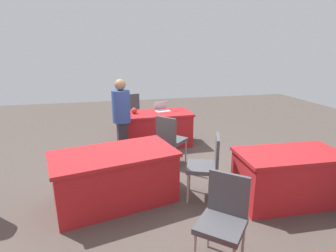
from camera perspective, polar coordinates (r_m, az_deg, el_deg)
name	(u,v)px	position (r m, az deg, el deg)	size (l,w,h in m)	color
ground_plane	(164,178)	(4.74, -0.74, -10.82)	(14.40, 14.40, 0.00)	#4C423D
table_foreground	(157,129)	(6.18, -2.31, -0.53)	(1.53, 0.85, 0.75)	#AD1E23
table_mid_left	(115,177)	(4.02, -11.01, -10.35)	(1.85, 1.26, 0.75)	#AD1E23
table_mid_right	(288,177)	(4.29, 23.68, -9.73)	(1.49, 0.82, 0.75)	#AD1E23
chair_tucked_left	(130,108)	(7.48, -7.83, 3.69)	(0.53, 0.53, 0.96)	#9E9993
chair_tucked_right	(207,163)	(3.99, 8.23, -7.61)	(0.57, 0.57, 0.96)	#9E9993
chair_aisle	(224,215)	(2.92, 11.50, -17.81)	(0.62, 0.62, 0.94)	#9E9993
chair_back_row	(170,137)	(5.00, 0.40, -2.41)	(0.62, 0.62, 0.97)	#9E9993
person_attendee_standing	(122,116)	(5.29, -9.65, 2.01)	(0.37, 0.37, 1.58)	#26262D
laptop_silver	(162,109)	(6.21, -1.21, 3.50)	(0.37, 0.35, 0.21)	silver
yarn_ball	(134,111)	(6.01, -7.07, 3.21)	(0.13, 0.13, 0.13)	#B2382D
scissors_red	(177,111)	(6.22, 1.80, 3.18)	(0.18, 0.04, 0.01)	red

